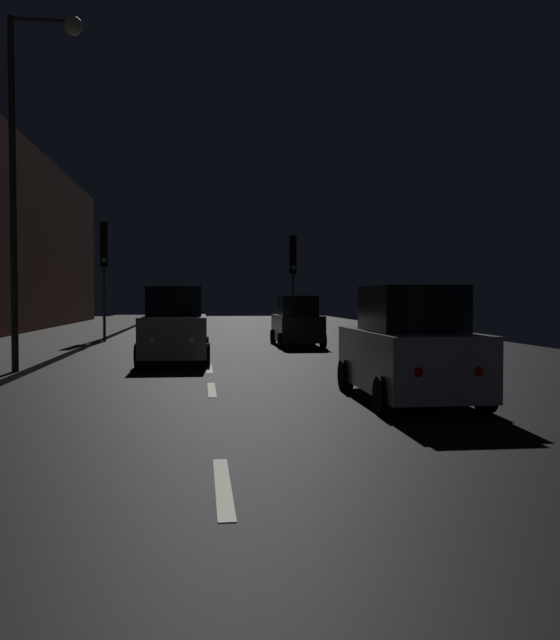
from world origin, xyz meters
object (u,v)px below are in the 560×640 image
object	(u,v)px
streetlamp_overhead	(31,144)
car_parked_right_far	(297,323)
car_approaching_headlights	(175,327)
traffic_light_far_right	(293,263)
traffic_light_far_left	(104,255)
car_parked_right_near	(409,348)

from	to	relation	value
streetlamp_overhead	car_parked_right_far	size ratio (longest dim) A/B	2.16
car_approaching_headlights	traffic_light_far_right	bearing A→B (deg)	158.11
traffic_light_far_left	streetlamp_overhead	world-z (taller)	streetlamp_overhead
streetlamp_overhead	car_parked_right_far	distance (m)	13.29
traffic_light_far_right	traffic_light_far_left	distance (m)	9.42
car_approaching_headlights	car_parked_right_far	distance (m)	7.66
streetlamp_overhead	traffic_light_far_left	bearing A→B (deg)	90.90
streetlamp_overhead	car_parked_right_near	size ratio (longest dim) A/B	2.03
traffic_light_far_right	car_approaching_headlights	xyz separation A→B (m)	(-5.32, -13.25, -2.61)
traffic_light_far_right	streetlamp_overhead	distance (m)	19.00
car_parked_right_near	car_approaching_headlights	bearing A→B (deg)	29.03
car_parked_right_far	car_parked_right_near	bearing A→B (deg)	-180.00
car_parked_right_far	streetlamp_overhead	bearing A→B (deg)	142.10
streetlamp_overhead	traffic_light_far_right	bearing A→B (deg)	63.40
car_approaching_headlights	car_parked_right_near	world-z (taller)	car_approaching_headlights
streetlamp_overhead	car_parked_right_near	world-z (taller)	streetlamp_overhead
traffic_light_far_right	car_parked_right_near	bearing A→B (deg)	-6.78
streetlamp_overhead	car_parked_right_far	world-z (taller)	streetlamp_overhead
streetlamp_overhead	car_parked_right_far	bearing A→B (deg)	52.10
traffic_light_far_right	car_parked_right_far	xyz separation A→B (m)	(-0.80, -7.06, -2.72)
streetlamp_overhead	car_approaching_headlights	size ratio (longest dim) A/B	1.92
traffic_light_far_left	traffic_light_far_right	bearing A→B (deg)	101.53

